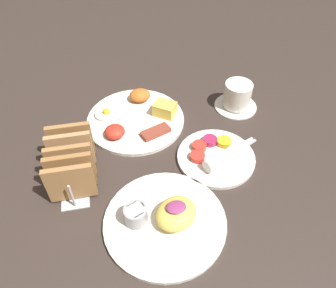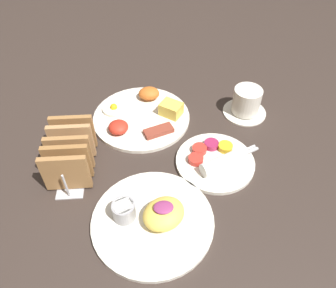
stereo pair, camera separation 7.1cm
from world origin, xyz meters
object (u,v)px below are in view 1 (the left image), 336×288
object	(u,v)px
plate_condiments	(216,156)
toast_rack	(71,162)
coffee_cup	(237,97)
plate_breakfast	(136,117)
plate_foreground	(165,219)

from	to	relation	value
plate_condiments	toast_rack	size ratio (longest dim) A/B	1.12
plate_condiments	coffee_cup	size ratio (longest dim) A/B	1.68
plate_breakfast	plate_foreground	world-z (taller)	plate_foreground
plate_breakfast	toast_rack	size ratio (longest dim) A/B	1.47
plate_breakfast	plate_condiments	xyz separation A→B (m)	(0.17, -0.18, -0.00)
plate_breakfast	toast_rack	xyz separation A→B (m)	(-0.17, -0.17, 0.04)
plate_foreground	toast_rack	size ratio (longest dim) A/B	1.41
plate_condiments	toast_rack	distance (m)	0.34
plate_condiments	coffee_cup	world-z (taller)	coffee_cup
plate_condiments	plate_foreground	xyz separation A→B (m)	(-0.16, -0.15, 0.00)
plate_foreground	toast_rack	bearing A→B (deg)	138.18
plate_condiments	plate_breakfast	bearing A→B (deg)	133.97
coffee_cup	plate_breakfast	bearing A→B (deg)	-179.27
coffee_cup	plate_foreground	bearing A→B (deg)	-129.11
plate_condiments	toast_rack	bearing A→B (deg)	177.82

